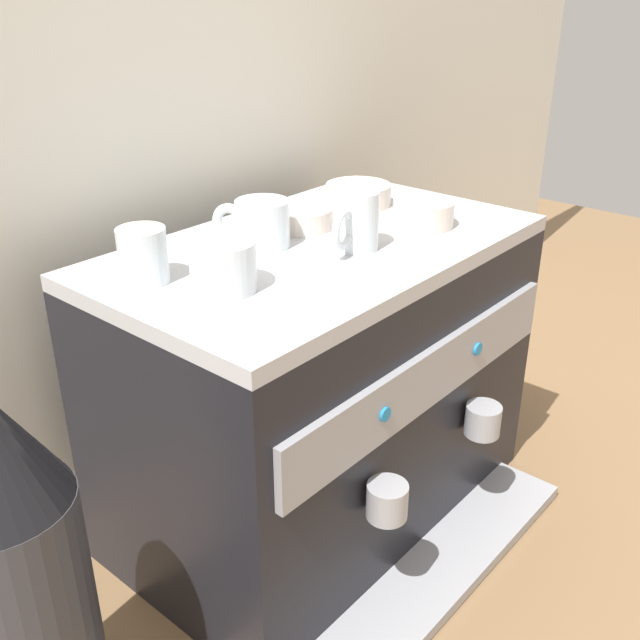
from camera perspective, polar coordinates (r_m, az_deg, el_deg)
name	(u,v)px	position (r m, az deg, el deg)	size (l,w,h in m)	color
ground_plane	(320,503)	(1.33, 0.00, -13.94)	(4.00, 4.00, 0.00)	brown
tiled_backsplash_wall	(183,170)	(1.28, -10.54, 11.28)	(2.80, 0.03, 1.08)	silver
espresso_machine	(322,386)	(1.19, 0.15, -5.12)	(0.67, 0.50, 0.48)	black
ceramic_cup_0	(222,265)	(0.92, -7.59, 4.24)	(0.08, 0.12, 0.06)	silver
ceramic_cup_1	(356,221)	(1.05, 2.78, 7.60)	(0.10, 0.06, 0.08)	silver
ceramic_cup_2	(143,254)	(0.97, -13.48, 4.94)	(0.08, 0.09, 0.07)	silver
ceramic_cup_3	(260,223)	(1.07, -4.66, 7.43)	(0.08, 0.11, 0.07)	silver
ceramic_bowl_0	(358,195)	(1.27, 2.96, 9.60)	(0.11, 0.11, 0.04)	beige
ceramic_bowl_1	(423,214)	(1.17, 7.96, 8.08)	(0.09, 0.09, 0.04)	beige
ceramic_bowl_2	(300,218)	(1.15, -1.52, 7.87)	(0.10, 0.10, 0.03)	beige
coffee_grinder	(15,582)	(0.91, -22.42, -18.16)	(0.16, 0.16, 0.50)	#333338
milk_pitcher	(474,364)	(1.63, 11.74, -3.31)	(0.09, 0.09, 0.15)	#B7B7BC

